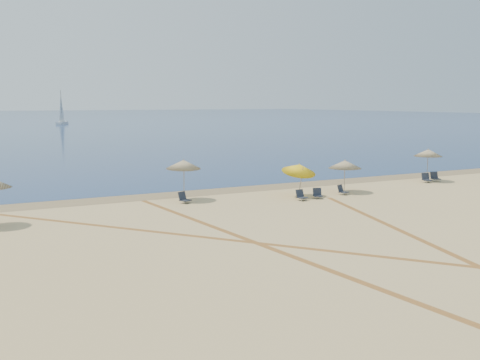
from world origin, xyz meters
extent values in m
plane|color=#0C2151|center=(0.00, 225.00, 0.01)|extent=(500.00, 500.00, 0.00)
plane|color=olive|center=(0.00, 24.00, 0.00)|extent=(500.00, 500.00, 0.00)
cylinder|color=gray|center=(-3.21, 21.58, 1.23)|extent=(0.05, 0.16, 2.46)
cone|color=beige|center=(-3.21, 21.63, 2.31)|extent=(2.22, 2.24, 0.65)
sphere|color=gray|center=(-3.21, 21.63, 2.61)|extent=(0.08, 0.08, 0.08)
cylinder|color=gray|center=(4.14, 19.29, 1.01)|extent=(0.05, 0.58, 2.04)
cone|color=yellow|center=(4.14, 19.52, 1.88)|extent=(2.26, 2.33, 1.10)
sphere|color=gray|center=(4.14, 19.52, 2.18)|extent=(0.08, 0.08, 0.08)
cylinder|color=gray|center=(7.92, 19.60, 1.05)|extent=(0.05, 0.05, 2.10)
cone|color=beige|center=(7.92, 19.60, 1.95)|extent=(2.30, 2.30, 0.55)
sphere|color=gray|center=(7.92, 19.60, 2.25)|extent=(0.08, 0.08, 0.08)
cylinder|color=gray|center=(17.14, 21.05, 1.20)|extent=(0.05, 0.05, 2.40)
cone|color=beige|center=(17.14, 21.05, 2.25)|extent=(2.22, 2.22, 0.55)
sphere|color=gray|center=(17.14, 21.05, 2.55)|extent=(0.08, 0.08, 0.08)
cube|color=black|center=(-3.52, 20.53, 0.19)|extent=(0.76, 0.76, 0.05)
cube|color=black|center=(-3.64, 20.78, 0.44)|extent=(0.61, 0.43, 0.51)
cylinder|color=#A5A5AD|center=(-3.73, 20.22, 0.09)|extent=(0.03, 0.03, 0.19)
cylinder|color=#A5A5AD|center=(-3.32, 20.41, 0.09)|extent=(0.03, 0.03, 0.19)
cube|color=black|center=(3.50, 18.10, 0.18)|extent=(0.61, 0.61, 0.05)
cube|color=black|center=(3.47, 18.37, 0.43)|extent=(0.58, 0.26, 0.50)
cylinder|color=#A5A5AD|center=(3.28, 17.87, 0.09)|extent=(0.02, 0.02, 0.18)
cylinder|color=#A5A5AD|center=(3.72, 17.91, 0.09)|extent=(0.02, 0.02, 0.18)
cube|color=black|center=(4.77, 18.21, 0.18)|extent=(0.72, 0.72, 0.05)
cube|color=black|center=(4.87, 18.46, 0.42)|extent=(0.59, 0.39, 0.49)
cylinder|color=#A5A5AD|center=(4.57, 18.09, 0.09)|extent=(0.02, 0.02, 0.18)
cylinder|color=#A5A5AD|center=(4.98, 17.92, 0.09)|extent=(0.02, 0.02, 0.18)
cube|color=black|center=(7.20, 18.69, 0.18)|extent=(0.71, 0.71, 0.05)
cube|color=black|center=(7.10, 18.94, 0.42)|extent=(0.58, 0.39, 0.49)
cylinder|color=#A5A5AD|center=(7.00, 18.41, 0.09)|extent=(0.02, 0.02, 0.18)
cylinder|color=#A5A5AD|center=(7.40, 18.58, 0.09)|extent=(0.02, 0.02, 0.18)
cube|color=black|center=(16.46, 20.35, 0.20)|extent=(0.76, 0.76, 0.05)
cube|color=black|center=(16.55, 20.63, 0.46)|extent=(0.64, 0.40, 0.54)
cylinder|color=#A5A5AD|center=(16.23, 20.21, 0.10)|extent=(0.03, 0.03, 0.20)
cylinder|color=#A5A5AD|center=(16.68, 20.06, 0.10)|extent=(0.03, 0.03, 0.20)
cube|color=black|center=(17.63, 20.59, 0.20)|extent=(0.76, 0.76, 0.06)
cube|color=black|center=(17.72, 20.88, 0.46)|extent=(0.64, 0.39, 0.54)
cylinder|color=#A5A5AD|center=(17.40, 20.44, 0.10)|extent=(0.03, 0.03, 0.20)
cylinder|color=#A5A5AD|center=(17.86, 20.30, 0.10)|extent=(0.03, 0.03, 0.20)
cube|color=white|center=(8.14, 150.51, 0.36)|extent=(4.26, 6.49, 0.70)
cylinder|color=gray|center=(8.14, 150.51, 4.90)|extent=(0.14, 0.14, 9.33)
plane|color=tan|center=(-4.04, 9.57, 0.00)|extent=(31.20, 31.20, 0.00)
plane|color=tan|center=(-4.17, 10.66, 0.00)|extent=(31.20, 31.20, 0.00)
plane|color=tan|center=(2.19, 4.54, 0.00)|extent=(33.97, 33.97, 0.00)
plane|color=tan|center=(2.46, 5.61, 0.00)|extent=(33.97, 33.97, 0.00)
plane|color=tan|center=(-5.16, 11.33, 0.00)|extent=(39.46, 39.46, 0.00)
plane|color=tan|center=(-5.87, 12.17, 0.00)|extent=(39.46, 39.46, 0.00)
camera|label=1|loc=(-15.19, -10.70, 6.22)|focal=40.65mm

